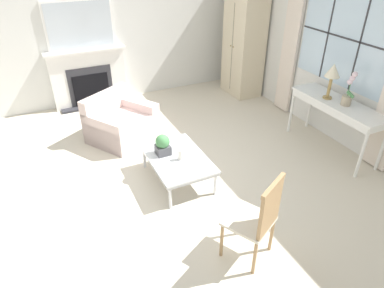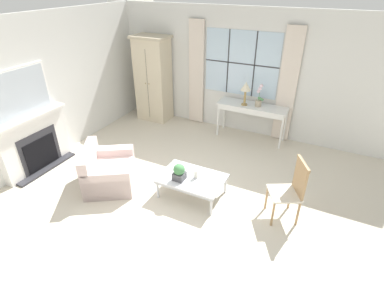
{
  "view_description": "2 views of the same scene",
  "coord_description": "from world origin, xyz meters",
  "views": [
    {
      "loc": [
        3.69,
        -1.26,
        2.91
      ],
      "look_at": [
        0.32,
        0.34,
        0.64
      ],
      "focal_mm": 32.0,
      "sensor_mm": 36.0,
      "label": 1
    },
    {
      "loc": [
        1.98,
        -3.47,
        3.34
      ],
      "look_at": [
        0.1,
        0.32,
        0.95
      ],
      "focal_mm": 28.0,
      "sensor_mm": 36.0,
      "label": 2
    }
  ],
  "objects": [
    {
      "name": "side_chair_wooden",
      "position": [
        1.73,
        0.4,
        0.57
      ],
      "size": [
        0.6,
        0.6,
        1.02
      ],
      "color": "beige",
      "rests_on": "ground_plane"
    },
    {
      "name": "ground_plane",
      "position": [
        0.0,
        0.0,
        0.0
      ],
      "size": [
        14.0,
        14.0,
        0.0
      ],
      "primitive_type": "plane",
      "color": "beige"
    },
    {
      "name": "coffee_table",
      "position": [
        0.16,
        0.2,
        0.34
      ],
      "size": [
        1.09,
        0.73,
        0.38
      ],
      "color": "silver",
      "rests_on": "ground_plane"
    },
    {
      "name": "potted_plant_small",
      "position": [
        -0.01,
        0.06,
        0.52
      ],
      "size": [
        0.19,
        0.19,
        0.29
      ],
      "color": "#4C4C51",
      "rests_on": "coffee_table"
    },
    {
      "name": "potted_orchid",
      "position": [
        0.55,
        2.7,
        1.0
      ],
      "size": [
        0.18,
        0.14,
        0.51
      ],
      "color": "tan",
      "rests_on": "console_table"
    },
    {
      "name": "pillar_candle",
      "position": [
        0.23,
        0.22,
        0.45
      ],
      "size": [
        0.1,
        0.1,
        0.16
      ],
      "color": "silver",
      "rests_on": "coffee_table"
    },
    {
      "name": "fireplace",
      "position": [
        -2.91,
        -0.35,
        0.65
      ],
      "size": [
        0.34,
        1.49,
        1.97
      ],
      "color": "#2D2D33",
      "rests_on": "ground_plane"
    },
    {
      "name": "armoire",
      "position": [
        -2.15,
        2.68,
        1.06
      ],
      "size": [
        0.88,
        0.6,
        2.11
      ],
      "color": "beige",
      "rests_on": "ground_plane"
    },
    {
      "name": "console_table",
      "position": [
        0.43,
        2.7,
        0.73
      ],
      "size": [
        1.54,
        0.49,
        0.81
      ],
      "color": "white",
      "rests_on": "ground_plane"
    },
    {
      "name": "table_lamp",
      "position": [
        0.26,
        2.63,
        1.22
      ],
      "size": [
        0.22,
        0.22,
        0.53
      ],
      "color": "#9E7F47",
      "rests_on": "console_table"
    },
    {
      "name": "wall_left",
      "position": [
        -3.03,
        0.6,
        1.4
      ],
      "size": [
        0.06,
        7.2,
        2.8
      ],
      "primitive_type": "cube",
      "color": "silver",
      "rests_on": "ground_plane"
    },
    {
      "name": "armchair_upholstered",
      "position": [
        -1.34,
        -0.17,
        0.26
      ],
      "size": [
        1.21,
        1.27,
        0.74
      ],
      "color": "beige",
      "rests_on": "ground_plane"
    },
    {
      "name": "wall_back_windowed",
      "position": [
        0.0,
        3.02,
        1.39
      ],
      "size": [
        7.2,
        0.14,
        2.8
      ],
      "color": "silver",
      "rests_on": "ground_plane"
    }
  ]
}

